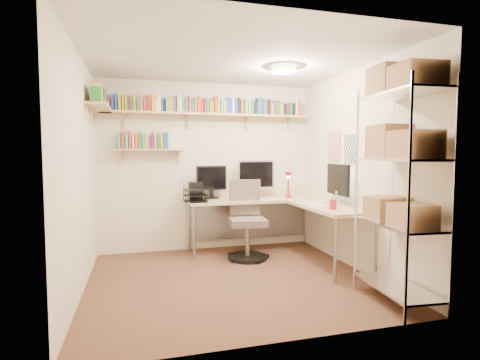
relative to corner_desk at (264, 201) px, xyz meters
name	(u,v)px	position (x,y,z in m)	size (l,w,h in m)	color
ground	(232,279)	(-0.70, -0.93, -0.77)	(3.20, 3.20, 0.00)	#4E3221
room_shell	(232,144)	(-0.69, -0.92, 0.78)	(3.24, 3.04, 2.52)	beige
wall_shelves	(183,113)	(-1.09, 0.38, 1.26)	(3.12, 1.09, 0.80)	tan
corner_desk	(264,201)	(0.00, 0.00, 0.00)	(2.08, 1.99, 1.35)	#CDBD85
office_chair	(247,226)	(-0.29, -0.11, -0.32)	(0.57, 0.58, 1.08)	black
wire_rack	(400,148)	(0.66, -2.01, 0.72)	(0.52, 0.95, 2.30)	silver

